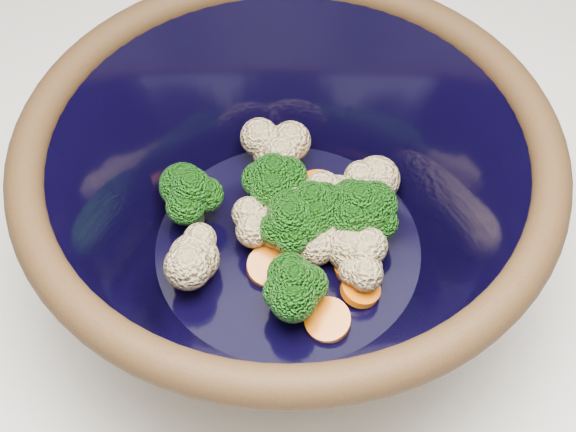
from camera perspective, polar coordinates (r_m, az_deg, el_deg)
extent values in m
cylinder|color=black|center=(0.58, 0.00, -3.64)|extent=(0.20, 0.20, 0.01)
torus|color=black|center=(0.47, 0.00, 4.90)|extent=(0.33, 0.33, 0.02)
cylinder|color=black|center=(0.56, 0.00, -2.24)|extent=(0.19, 0.19, 0.00)
cylinder|color=#608442|center=(0.54, 0.08, -1.73)|extent=(0.01, 0.01, 0.02)
ellipsoid|color=#1F6413|center=(0.53, 0.08, -0.23)|extent=(0.04, 0.04, 0.04)
cylinder|color=#608442|center=(0.55, 1.60, -0.44)|extent=(0.01, 0.01, 0.02)
ellipsoid|color=#1F6413|center=(0.54, 1.65, 1.01)|extent=(0.04, 0.04, 0.03)
cylinder|color=#608442|center=(0.55, 5.68, -1.32)|extent=(0.01, 0.01, 0.02)
ellipsoid|color=#1F6413|center=(0.53, 5.86, 0.03)|extent=(0.04, 0.04, 0.03)
cylinder|color=#608442|center=(0.52, 0.43, -6.08)|extent=(0.01, 0.01, 0.02)
ellipsoid|color=#1F6413|center=(0.50, 0.44, -4.72)|extent=(0.04, 0.04, 0.03)
cylinder|color=#608442|center=(0.55, 0.76, -1.20)|extent=(0.01, 0.01, 0.02)
ellipsoid|color=#1F6413|center=(0.53, 0.78, 0.12)|extent=(0.04, 0.04, 0.03)
cylinder|color=#608442|center=(0.57, -1.06, 1.51)|extent=(0.01, 0.01, 0.02)
ellipsoid|color=#1F6413|center=(0.55, -1.10, 3.03)|extent=(0.04, 0.04, 0.03)
cylinder|color=#608442|center=(0.55, 4.91, -0.59)|extent=(0.01, 0.01, 0.02)
ellipsoid|color=#1F6413|center=(0.54, 5.09, 0.98)|extent=(0.04, 0.04, 0.04)
cylinder|color=#608442|center=(0.56, -6.68, 0.34)|extent=(0.01, 0.01, 0.02)
ellipsoid|color=#1F6413|center=(0.54, -6.92, 1.92)|extent=(0.04, 0.04, 0.04)
sphere|color=beige|center=(0.55, 1.20, -0.07)|extent=(0.03, 0.03, 0.03)
sphere|color=beige|center=(0.56, 3.53, 1.41)|extent=(0.03, 0.03, 0.03)
sphere|color=beige|center=(0.53, 5.32, -3.63)|extent=(0.03, 0.03, 0.03)
sphere|color=beige|center=(0.53, 4.49, -2.27)|extent=(0.03, 0.03, 0.03)
sphere|color=beige|center=(0.53, -6.71, -3.02)|extent=(0.03, 0.03, 0.03)
sphere|color=beige|center=(0.55, 1.92, 0.37)|extent=(0.03, 0.03, 0.03)
sphere|color=beige|center=(0.59, -0.96, 4.80)|extent=(0.03, 0.03, 0.03)
sphere|color=beige|center=(0.57, 6.29, 2.61)|extent=(0.03, 0.03, 0.03)
sphere|color=beige|center=(0.54, 0.01, -1.24)|extent=(0.03, 0.03, 0.03)
sphere|color=beige|center=(0.55, -0.23, -0.13)|extent=(0.03, 0.03, 0.03)
sphere|color=beige|center=(0.55, -1.93, -0.69)|extent=(0.03, 0.03, 0.03)
sphere|color=beige|center=(0.54, 1.94, -2.06)|extent=(0.03, 0.03, 0.03)
cylinder|color=orange|center=(0.53, 5.17, -5.22)|extent=(0.03, 0.03, 0.01)
cylinder|color=orange|center=(0.54, -1.44, -3.61)|extent=(0.03, 0.03, 0.01)
cylinder|color=orange|center=(0.52, 2.83, -7.40)|extent=(0.03, 0.03, 0.01)
cylinder|color=orange|center=(0.54, 4.76, -3.56)|extent=(0.03, 0.03, 0.01)
cylinder|color=orange|center=(0.58, 1.97, 1.96)|extent=(0.03, 0.03, 0.01)
cylinder|color=orange|center=(0.55, 0.19, -2.04)|extent=(0.03, 0.03, 0.01)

